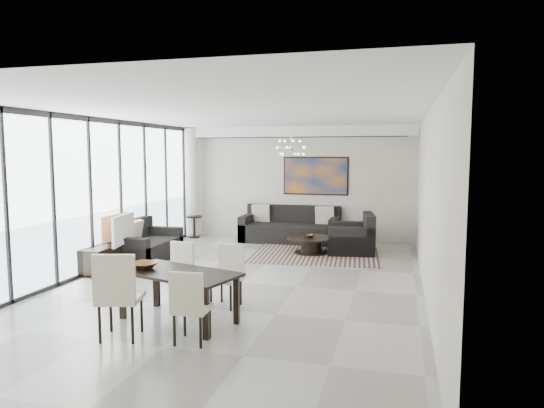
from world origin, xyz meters
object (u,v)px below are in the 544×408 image
(coffee_table, at_px, (311,244))
(dining_table, at_px, (178,278))
(television, at_px, (118,230))
(tv_console, at_px, (113,256))
(sofa_main, at_px, (291,230))

(coffee_table, xyz_separation_m, dining_table, (-0.92, -4.79, 0.37))
(coffee_table, xyz_separation_m, television, (-3.30, -2.42, 0.57))
(tv_console, relative_size, television, 1.61)
(coffee_table, relative_size, sofa_main, 0.43)
(tv_console, bearing_deg, dining_table, -43.26)
(coffee_table, xyz_separation_m, sofa_main, (-0.76, 1.32, 0.09))
(coffee_table, bearing_deg, dining_table, -100.88)
(dining_table, bearing_deg, tv_console, 136.74)
(sofa_main, bearing_deg, tv_console, -125.99)
(television, xyz_separation_m, dining_table, (2.38, -2.36, -0.19))
(tv_console, distance_m, dining_table, 3.51)
(sofa_main, bearing_deg, television, -124.13)
(sofa_main, distance_m, television, 4.55)
(coffee_table, distance_m, sofa_main, 1.53)
(coffee_table, bearing_deg, sofa_main, 119.98)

